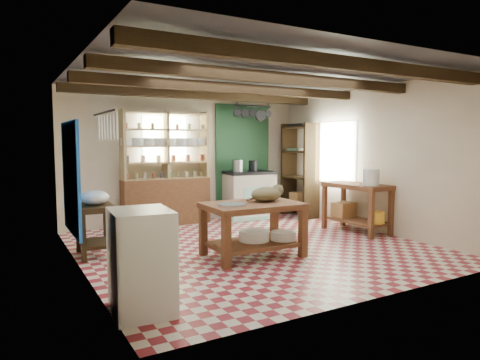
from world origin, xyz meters
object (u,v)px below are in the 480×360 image
white_cabinet (141,261)px  right_counter (356,208)px  prep_table (95,230)px  stove (249,195)px  work_table (253,230)px  cat (266,194)px

white_cabinet → right_counter: 4.70m
prep_table → white_cabinet: size_ratio=0.74×
stove → white_cabinet: bearing=-127.9°
work_table → white_cabinet: size_ratio=1.36×
work_table → white_cabinet: white_cabinet is taller
work_table → white_cabinet: 2.28m
work_table → cat: bearing=11.3°
work_table → stove: stove is taller
white_cabinet → cat: size_ratio=2.13×
stove → work_table: bearing=-115.4°
stove → cat: 2.88m
white_cabinet → work_table: bearing=36.1°
work_table → stove: 3.01m
white_cabinet → right_counter: white_cabinet is taller
work_table → stove: size_ratio=1.31×
work_table → stove: (1.49, 2.61, 0.12)m
stove → right_counter: stove is taller
right_counter → cat: bearing=-171.8°
stove → prep_table: bearing=-152.5°
right_counter → cat: cat is taller
white_cabinet → cat: 2.54m
stove → white_cabinet: stove is taller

